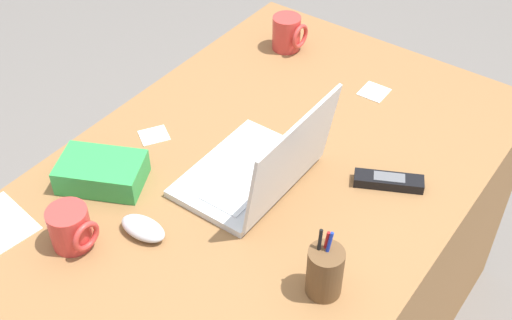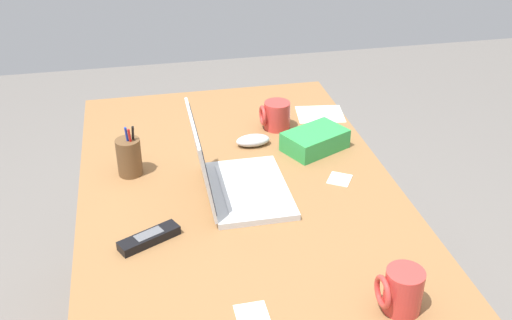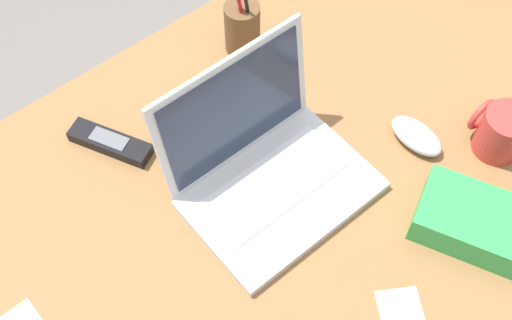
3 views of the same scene
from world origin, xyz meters
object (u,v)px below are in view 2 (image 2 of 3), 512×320
object	(u,v)px
snack_bag	(315,140)
laptop	(233,179)
coffee_mug_white	(402,291)
pen_holder	(129,157)
computer_mouse	(253,140)
coffee_mug_tall	(276,115)
cordless_phone	(149,238)

from	to	relation	value
snack_bag	laptop	bearing A→B (deg)	124.63
laptop	coffee_mug_white	size ratio (longest dim) A/B	3.15
snack_bag	pen_holder	bearing A→B (deg)	93.46
computer_mouse	pen_holder	bearing A→B (deg)	101.28
coffee_mug_white	snack_bag	bearing A→B (deg)	-2.00
laptop	computer_mouse	distance (m)	0.30
laptop	pen_holder	size ratio (longest dim) A/B	2.02
coffee_mug_white	coffee_mug_tall	distance (m)	0.90
laptop	cordless_phone	xyz separation A→B (m)	(-0.17, 0.24, -0.04)
laptop	coffee_mug_white	world-z (taller)	laptop
cordless_phone	computer_mouse	bearing A→B (deg)	-38.61
snack_bag	coffee_mug_tall	bearing A→B (deg)	27.12
laptop	coffee_mug_tall	xyz separation A→B (m)	(0.38, -0.21, -0.00)
coffee_mug_white	pen_holder	world-z (taller)	pen_holder
coffee_mug_white	coffee_mug_tall	world-z (taller)	coffee_mug_white
coffee_mug_tall	computer_mouse	bearing A→B (deg)	136.22
coffee_mug_tall	snack_bag	distance (m)	0.19
cordless_phone	laptop	bearing A→B (deg)	-54.43
coffee_mug_tall	pen_holder	distance (m)	0.53
pen_holder	snack_bag	bearing A→B (deg)	-86.54
coffee_mug_tall	pen_holder	bearing A→B (deg)	112.57
pen_holder	snack_bag	xyz separation A→B (m)	(0.04, -0.58, -0.03)
coffee_mug_white	coffee_mug_tall	size ratio (longest dim) A/B	1.03
laptop	snack_bag	distance (m)	0.37
coffee_mug_tall	snack_bag	size ratio (longest dim) A/B	0.51
cordless_phone	pen_holder	world-z (taller)	pen_holder
computer_mouse	snack_bag	world-z (taller)	snack_bag
coffee_mug_tall	pen_holder	xyz separation A→B (m)	(-0.20, 0.49, 0.01)
computer_mouse	snack_bag	xyz separation A→B (m)	(-0.06, -0.19, 0.01)
coffee_mug_tall	cordless_phone	xyz separation A→B (m)	(-0.55, 0.46, -0.04)
coffee_mug_tall	cordless_phone	bearing A→B (deg)	140.34
laptop	coffee_mug_tall	world-z (taller)	laptop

